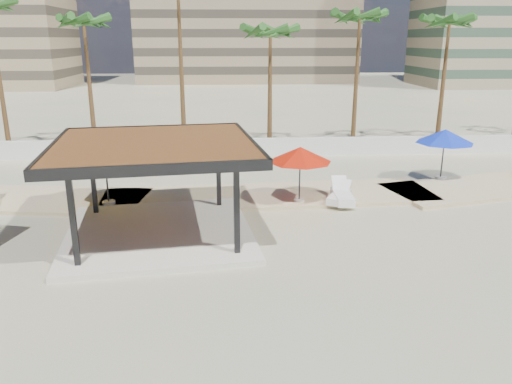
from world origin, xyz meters
TOP-DOWN VIEW (x-y plane):
  - ground at (0.00, 0.00)m, footprint 200.00×200.00m
  - promenade at (2.00, 7.67)m, footprint 44.45×7.97m
  - boundary_wall at (0.00, 16.00)m, footprint 56.00×0.30m
  - pavilion_central at (-2.74, 2.42)m, footprint 8.30×8.30m
  - umbrella_b at (-5.47, 5.96)m, footprint 4.31×4.31m
  - umbrella_c at (3.28, 5.80)m, footprint 3.05×3.05m
  - umbrella_d at (11.45, 9.20)m, footprint 3.44×3.44m
  - lounger_b at (5.17, 5.84)m, footprint 1.55×2.12m
  - lounger_c at (5.32, 5.85)m, footprint 0.87×2.38m
  - palm_c at (-9.00, 18.10)m, footprint 3.00×3.00m
  - palm_e at (3.00, 18.40)m, footprint 3.00×3.00m
  - palm_f at (9.00, 18.60)m, footprint 3.00×3.00m
  - palm_g at (15.00, 18.20)m, footprint 3.00×3.00m

SIDE VIEW (x-z plane):
  - ground at x=0.00m, z-range 0.00..0.00m
  - promenade at x=2.00m, z-range -0.06..0.18m
  - lounger_b at x=5.17m, z-range -0.02..0.75m
  - lounger_c at x=5.32m, z-range -0.05..0.84m
  - boundary_wall at x=0.00m, z-range 0.00..1.20m
  - pavilion_central at x=-2.74m, z-range 0.36..4.13m
  - umbrella_c at x=3.28m, z-range 1.11..3.68m
  - umbrella_d at x=11.45m, z-range 1.15..3.84m
  - umbrella_b at x=-5.47m, z-range 1.24..4.19m
  - palm_e at x=3.00m, z-range 3.22..11.91m
  - palm_c at x=-9.00m, z-range 3.49..12.81m
  - palm_g at x=15.00m, z-range 3.51..12.87m
  - palm_f at x=9.00m, z-range 3.65..13.31m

